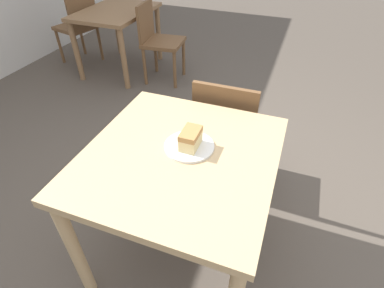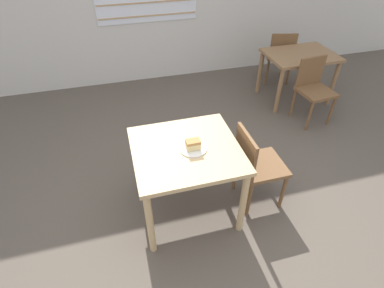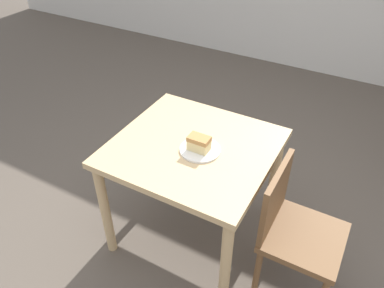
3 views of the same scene
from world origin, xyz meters
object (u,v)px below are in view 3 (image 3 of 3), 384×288
Objects in this scene: plate at (200,150)px; cake_slice at (199,143)px; chair_near_window at (293,229)px; dining_table_near at (193,160)px.

cake_slice reaches higher than plate.
chair_near_window is 3.64× the size of plate.
chair_near_window is 0.67m from plate.
chair_near_window is (0.66, -0.07, -0.17)m from dining_table_near.
plate is 1.92× the size of cake_slice.
dining_table_near is 0.14m from plate.
dining_table_near is 0.68m from chair_near_window.
cake_slice is at bearing -114.02° from plate.
cake_slice is (-0.61, 0.03, 0.34)m from chair_near_window.
plate reaches higher than dining_table_near.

